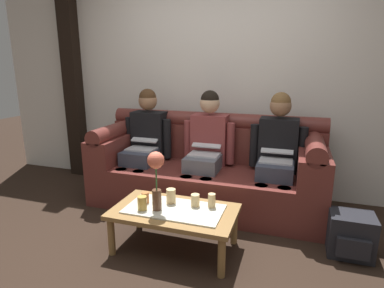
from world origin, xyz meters
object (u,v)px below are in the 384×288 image
at_px(couch, 207,170).
at_px(cup_far_right, 142,203).
at_px(person_middle, 207,145).
at_px(person_right, 277,150).
at_px(coffee_table, 174,214).
at_px(cup_near_right, 171,196).
at_px(flower_vase, 156,171).
at_px(cup_near_left, 145,197).
at_px(cup_far_center, 212,201).
at_px(cup_far_left, 195,200).
at_px(person_left, 145,140).
at_px(backpack_right, 351,235).

xyz_separation_m(couch, cup_far_right, (-0.23, -1.06, 0.05)).
height_order(person_middle, person_right, same).
distance_m(couch, coffee_table, 0.97).
distance_m(person_right, cup_near_right, 1.20).
distance_m(flower_vase, cup_near_left, 0.33).
relative_size(person_right, cup_near_right, 10.10).
distance_m(coffee_table, cup_near_left, 0.29).
distance_m(coffee_table, cup_far_right, 0.28).
xyz_separation_m(coffee_table, cup_near_right, (-0.06, 0.09, 0.11)).
height_order(couch, cup_far_right, couch).
height_order(person_middle, coffee_table, person_middle).
height_order(flower_vase, cup_near_right, flower_vase).
bearing_deg(person_right, cup_far_center, -117.70).
height_order(person_right, cup_far_center, person_right).
xyz_separation_m(couch, cup_near_left, (-0.27, -0.94, 0.04)).
distance_m(cup_far_center, cup_far_left, 0.13).
relative_size(cup_near_left, cup_far_right, 0.81).
relative_size(cup_far_center, cup_far_left, 1.14).
xyz_separation_m(person_middle, coffee_table, (0.00, -0.96, -0.35)).
distance_m(cup_far_left, cup_far_right, 0.43).
bearing_deg(person_left, cup_near_left, -64.13).
distance_m(person_middle, coffee_table, 1.02).
relative_size(person_middle, cup_far_right, 10.97).
bearing_deg(cup_far_left, cup_near_left, -170.84).
bearing_deg(coffee_table, cup_near_right, 125.40).
bearing_deg(cup_far_left, backpack_right, 12.28).
height_order(cup_near_right, cup_far_center, cup_near_right).
bearing_deg(person_middle, backpack_right, -23.89).
relative_size(coffee_table, cup_far_left, 9.97).
xyz_separation_m(flower_vase, cup_far_center, (0.40, 0.18, -0.26)).
bearing_deg(person_left, cup_far_center, -40.11).
relative_size(flower_vase, cup_near_left, 5.30).
xyz_separation_m(couch, backpack_right, (1.36, -0.60, -0.20)).
bearing_deg(backpack_right, cup_near_left, -168.51).
distance_m(flower_vase, backpack_right, 1.62).
relative_size(person_middle, coffee_table, 1.23).
xyz_separation_m(cup_far_center, backpack_right, (1.08, 0.24, -0.25)).
relative_size(couch, flower_vase, 5.05).
distance_m(cup_near_left, cup_far_center, 0.56).
height_order(person_middle, cup_near_right, person_middle).
height_order(couch, person_middle, person_middle).
bearing_deg(cup_far_right, cup_near_right, 48.16).
xyz_separation_m(person_middle, cup_far_right, (-0.23, -1.06, -0.24)).
bearing_deg(cup_far_left, person_middle, 99.60).
xyz_separation_m(person_left, flower_vase, (0.60, -1.02, 0.02)).
distance_m(person_left, cup_near_right, 1.12).
height_order(person_middle, cup_far_right, person_middle).
bearing_deg(person_left, couch, 0.34).
xyz_separation_m(person_middle, cup_far_center, (0.28, -0.84, -0.24)).
bearing_deg(cup_near_right, person_right, 47.90).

